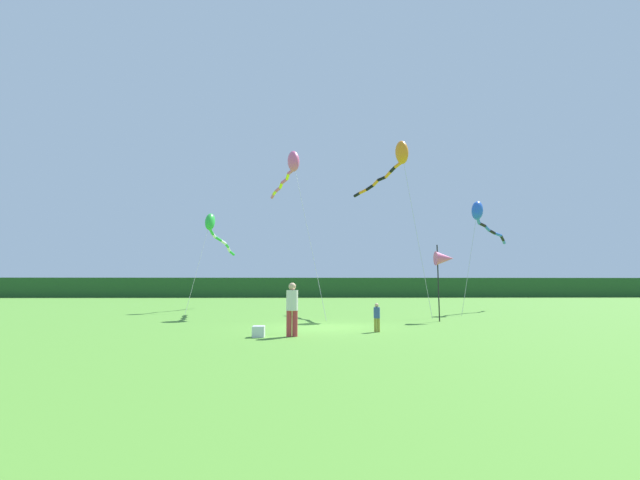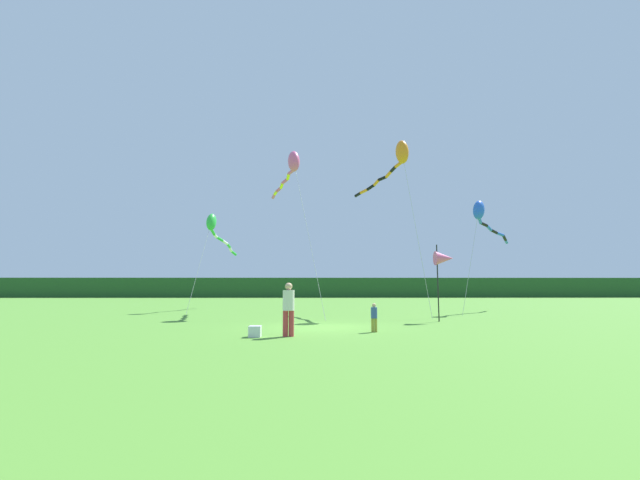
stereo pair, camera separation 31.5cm
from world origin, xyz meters
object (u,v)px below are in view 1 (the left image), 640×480
person_adult (292,306)px  kite_green (213,228)px  person_child (377,316)px  cooler_box (259,332)px  kite_orange (397,158)px  kite_blue (481,216)px  kite_rainbow (291,165)px  banner_flag_pole (444,259)px

person_adult → kite_green: bearing=113.1°
person_child → kite_green: 17.23m
cooler_box → kite_orange: size_ratio=0.04×
kite_blue → cooler_box: bearing=-136.6°
person_child → cooler_box: 4.48m
cooler_box → kite_blue: size_ratio=0.06×
kite_rainbow → person_child: bearing=-68.9°
person_child → cooler_box: (-4.24, -1.38, -0.41)m
kite_rainbow → kite_blue: size_ratio=1.38×
kite_green → banner_flag_pole: bearing=-33.6°
person_child → banner_flag_pole: (4.14, 4.45, 2.44)m
person_adult → kite_blue: 18.17m
banner_flag_pole → cooler_box: bearing=-145.2°
kite_rainbow → kite_green: (-5.73, 3.90, -3.43)m
cooler_box → banner_flag_pole: size_ratio=0.11×
cooler_box → kite_blue: 19.26m
person_adult → cooler_box: person_adult is taller
person_adult → kite_orange: kite_orange is taller
cooler_box → kite_orange: 15.23m
cooler_box → kite_rainbow: 14.24m
person_adult → kite_orange: (5.93, 9.70, 8.44)m
banner_flag_pole → kite_orange: (-1.34, 3.99, 6.42)m
kite_rainbow → kite_blue: (12.70, 1.60, -2.91)m
kite_green → cooler_box: bearing=-70.8°
kite_blue → banner_flag_pole: bearing=-126.1°
cooler_box → kite_blue: bearing=43.4°
person_adult → kite_orange: size_ratio=0.17×
person_child → cooler_box: size_ratio=2.61×
kite_orange → kite_blue: (6.21, 2.70, -3.06)m
banner_flag_pole → kite_blue: bearing=53.9°
person_adult → kite_blue: kite_blue is taller
person_adult → banner_flag_pole: 9.46m
kite_blue → kite_green: (-18.42, 2.30, -0.52)m
person_adult → kite_green: kite_green is taller
person_adult → person_child: size_ratio=1.71×
person_adult → kite_rainbow: size_ratio=0.18×
cooler_box → banner_flag_pole: bearing=34.8°
person_child → kite_rainbow: kite_rainbow is taller
banner_flag_pole → kite_orange: bearing=108.5°
kite_orange → kite_blue: size_ratio=1.41×
kite_orange → kite_green: bearing=157.7°
person_child → kite_blue: 15.46m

